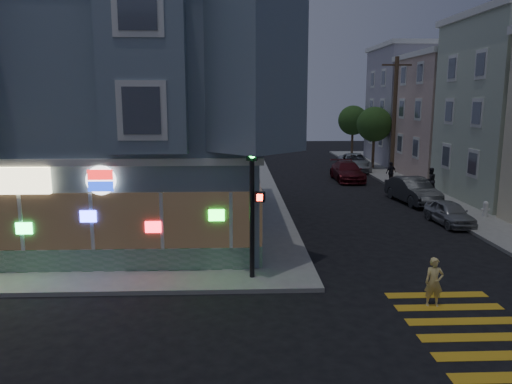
{
  "coord_description": "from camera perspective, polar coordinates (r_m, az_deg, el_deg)",
  "views": [
    {
      "loc": [
        0.18,
        -13.02,
        6.13
      ],
      "look_at": [
        1.01,
        7.27,
        2.32
      ],
      "focal_mm": 35.0,
      "sensor_mm": 36.0,
      "label": 1
    }
  ],
  "objects": [
    {
      "name": "corner_building",
      "position": [
        24.79,
        -17.02,
        9.45
      ],
      "size": [
        14.6,
        14.6,
        11.4
      ],
      "color": "slate",
      "rests_on": "sidewalk_nw"
    },
    {
      "name": "utility_pole",
      "position": [
        38.89,
        15.52,
        8.28
      ],
      "size": [
        2.2,
        0.3,
        9.0
      ],
      "color": "#4C3826",
      "rests_on": "sidewalk_ne"
    },
    {
      "name": "street_tree_near",
      "position": [
        44.72,
        13.37,
        7.53
      ],
      "size": [
        3.0,
        3.0,
        5.3
      ],
      "color": "#4C3826",
      "rests_on": "sidewalk_ne"
    },
    {
      "name": "parked_car_d",
      "position": [
        43.72,
        11.18,
        3.35
      ],
      "size": [
        3.04,
        5.58,
        1.48
      ],
      "primitive_type": "imported",
      "rotation": [
        0.0,
        0.0,
        -0.11
      ],
      "color": "#AEB3BA",
      "rests_on": "ground"
    },
    {
      "name": "row_house_d",
      "position": [
        50.84,
        20.26,
        9.16
      ],
      "size": [
        12.0,
        8.6,
        10.5
      ],
      "primitive_type": "cube",
      "color": "#9C97A6",
      "rests_on": "sidewalk_ne"
    },
    {
      "name": "row_house_c",
      "position": [
        42.67,
        24.82,
        7.67
      ],
      "size": [
        12.0,
        8.6,
        9.0
      ],
      "primitive_type": "cube",
      "color": "tan",
      "rests_on": "sidewalk_ne"
    },
    {
      "name": "ground",
      "position": [
        14.39,
        -2.94,
        -14.58
      ],
      "size": [
        120.0,
        120.0,
        0.0
      ],
      "primitive_type": "plane",
      "color": "black",
      "rests_on": "ground"
    },
    {
      "name": "running_child",
      "position": [
        15.99,
        19.68,
        -9.68
      ],
      "size": [
        0.58,
        0.42,
        1.5
      ],
      "primitive_type": "imported",
      "rotation": [
        0.0,
        0.0,
        -0.12
      ],
      "color": "#F4D97D",
      "rests_on": "ground"
    },
    {
      "name": "pedestrian_b",
      "position": [
        37.02,
        15.17,
        2.17
      ],
      "size": [
        0.98,
        0.72,
        1.54
      ],
      "primitive_type": "imported",
      "rotation": [
        0.0,
        0.0,
        3.58
      ],
      "color": "black",
      "rests_on": "sidewalk_ne"
    },
    {
      "name": "parked_car_c",
      "position": [
        38.3,
        10.39,
        2.32
      ],
      "size": [
        2.02,
        4.93,
        1.43
      ],
      "primitive_type": "imported",
      "rotation": [
        0.0,
        0.0,
        0.0
      ],
      "color": "#58141B",
      "rests_on": "ground"
    },
    {
      "name": "sidewalk_nw",
      "position": [
        39.01,
        -22.84,
        0.86
      ],
      "size": [
        33.0,
        42.0,
        0.15
      ],
      "primitive_type": "cube",
      "color": "gray",
      "rests_on": "ground"
    },
    {
      "name": "street_tree_far",
      "position": [
        52.46,
        11.02,
        8.03
      ],
      "size": [
        3.0,
        3.0,
        5.3
      ],
      "color": "#4C3826",
      "rests_on": "sidewalk_ne"
    },
    {
      "name": "pedestrian_a",
      "position": [
        33.97,
        19.3,
        1.27
      ],
      "size": [
        0.88,
        0.74,
        1.62
      ],
      "primitive_type": "imported",
      "rotation": [
        0.0,
        0.0,
        3.32
      ],
      "color": "black",
      "rests_on": "sidewalk_ne"
    },
    {
      "name": "parked_car_b",
      "position": [
        31.06,
        17.5,
        0.17
      ],
      "size": [
        2.19,
        4.76,
        1.51
      ],
      "primitive_type": "imported",
      "rotation": [
        0.0,
        0.0,
        0.13
      ],
      "color": "#36383B",
      "rests_on": "ground"
    },
    {
      "name": "fire_hydrant",
      "position": [
        28.22,
        24.75,
        -1.72
      ],
      "size": [
        0.46,
        0.27,
        0.81
      ],
      "color": "silver",
      "rests_on": "sidewalk_ne"
    },
    {
      "name": "traffic_signal",
      "position": [
        16.23,
        -0.38,
        1.71
      ],
      "size": [
        0.63,
        0.57,
        5.12
      ],
      "rotation": [
        0.0,
        0.0,
        -0.21
      ],
      "color": "black",
      "rests_on": "sidewalk_nw"
    },
    {
      "name": "parked_car_a",
      "position": [
        26.36,
        21.26,
        -2.25
      ],
      "size": [
        1.6,
        3.52,
        1.17
      ],
      "primitive_type": "imported",
      "rotation": [
        0.0,
        0.0,
        0.06
      ],
      "color": "#95999C",
      "rests_on": "ground"
    }
  ]
}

